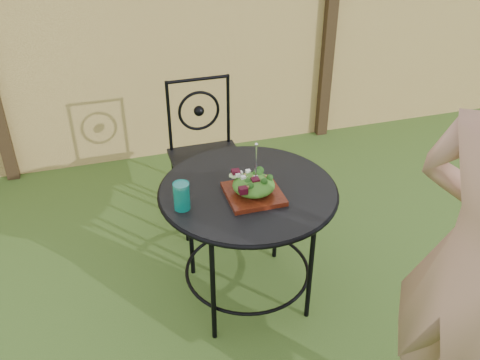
# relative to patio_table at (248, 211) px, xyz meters

# --- Properties ---
(ground) EXTENTS (60.00, 60.00, 0.00)m
(ground) POSITION_rel_patio_table_xyz_m (-0.06, -0.41, -0.59)
(ground) COLOR #2E4917
(ground) RESTS_ON ground
(fence) EXTENTS (8.00, 0.12, 1.90)m
(fence) POSITION_rel_patio_table_xyz_m (-0.06, 1.78, 0.36)
(fence) COLOR #EECC75
(fence) RESTS_ON ground
(patio_table) EXTENTS (0.92, 0.92, 0.72)m
(patio_table) POSITION_rel_patio_table_xyz_m (0.00, 0.00, 0.00)
(patio_table) COLOR black
(patio_table) RESTS_ON ground
(patio_chair) EXTENTS (0.46, 0.46, 0.95)m
(patio_chair) POSITION_rel_patio_table_xyz_m (-0.03, 0.83, -0.08)
(patio_chair) COLOR black
(patio_chair) RESTS_ON ground
(salad_plate) EXTENTS (0.27, 0.27, 0.02)m
(salad_plate) POSITION_rel_patio_table_xyz_m (0.01, -0.07, 0.15)
(salad_plate) COLOR #3D0E08
(salad_plate) RESTS_ON patio_table
(salad) EXTENTS (0.21, 0.21, 0.08)m
(salad) POSITION_rel_patio_table_xyz_m (0.01, -0.07, 0.20)
(salad) COLOR #235614
(salad) RESTS_ON salad_plate
(fork) EXTENTS (0.01, 0.01, 0.18)m
(fork) POSITION_rel_patio_table_xyz_m (0.02, -0.07, 0.33)
(fork) COLOR silver
(fork) RESTS_ON salad
(drinking_glass) EXTENTS (0.08, 0.08, 0.14)m
(drinking_glass) POSITION_rel_patio_table_xyz_m (-0.35, -0.07, 0.21)
(drinking_glass) COLOR #0B8173
(drinking_glass) RESTS_ON patio_table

